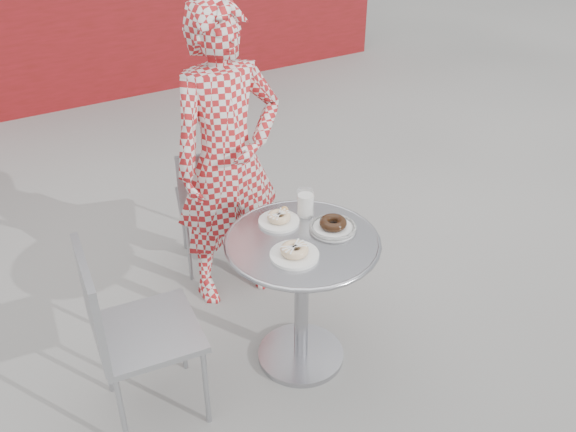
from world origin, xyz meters
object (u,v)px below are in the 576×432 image
bistro_table (302,271)px  seated_person (228,160)px  plate_checker (333,226)px  chair_left (150,364)px  plate_far (279,218)px  plate_near (294,252)px  chair_far (214,226)px  milk_cup (306,204)px

bistro_table → seated_person: (-0.04, 0.65, 0.27)m
seated_person → plate_checker: size_ratio=7.52×
bistro_table → seated_person: bearing=93.4°
chair_left → plate_far: 0.84m
bistro_table → plate_near: bearing=-136.7°
chair_far → seated_person: 0.61m
plate_near → milk_cup: 0.33m
seated_person → milk_cup: (0.16, -0.49, -0.04)m
chair_far → plate_checker: chair_far is taller
plate_near → plate_checker: bearing=19.9°
chair_far → plate_far: size_ratio=4.26×
chair_far → plate_near: chair_far is taller
seated_person → plate_far: seated_person is taller
bistro_table → plate_far: bearing=95.3°
chair_left → plate_far: chair_left is taller
seated_person → plate_near: 0.74m
plate_near → milk_cup: milk_cup is taller
milk_cup → plate_checker: bearing=-75.0°
chair_far → plate_checker: bearing=117.9°
chair_left → seated_person: bearing=-43.0°
seated_person → milk_cup: size_ratio=12.64×
seated_person → plate_near: size_ratio=7.68×
chair_far → plate_checker: 1.05m
chair_far → plate_checker: (0.19, -0.92, 0.46)m
seated_person → plate_checker: 0.68m
chair_far → bistro_table: bearing=108.1°
chair_far → plate_checker: size_ratio=3.74×
chair_far → seated_person: seated_person is taller
bistro_table → milk_cup: 0.30m
plate_far → chair_far: bearing=91.1°
seated_person → plate_checker: (0.20, -0.65, -0.08)m
chair_left → plate_near: size_ratio=4.18×
bistro_table → plate_checker: 0.24m
seated_person → plate_checker: seated_person is taller
seated_person → plate_far: 0.49m
bistro_table → plate_far: 0.26m
plate_near → plate_far: bearing=74.3°
seated_person → bistro_table: bearing=-87.2°
plate_near → bistro_table: bearing=43.3°
bistro_table → plate_far: (-0.02, 0.17, 0.19)m
chair_far → chair_left: (-0.69, -0.87, 0.02)m
plate_far → bistro_table: bearing=-84.7°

